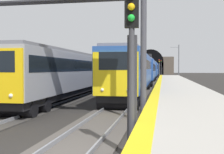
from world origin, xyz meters
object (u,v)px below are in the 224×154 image
at_px(railway_signal_near, 132,56).
at_px(catenary_mast_near, 179,61).
at_px(overhead_signal_gantry, 53,17).
at_px(train_main_approaching, 149,70).
at_px(train_adjacent_platform, 96,71).
at_px(railway_signal_far, 161,66).
at_px(railway_signal_mid, 159,68).

xyz_separation_m(railway_signal_near, catenary_mast_near, (62.87, -4.49, 1.37)).
bearing_deg(railway_signal_near, overhead_signal_gantry, -140.18).
xyz_separation_m(train_main_approaching, train_adjacent_platform, (-25.16, 5.04, -0.06)).
xyz_separation_m(railway_signal_far, catenary_mast_near, (-38.32, -4.49, 0.77)).
bearing_deg(railway_signal_far, train_adjacent_platform, -5.18).
height_order(train_adjacent_platform, catenary_mast_near, catenary_mast_near).
bearing_deg(catenary_mast_near, train_adjacent_platform, 163.34).
height_order(railway_signal_mid, catenary_mast_near, catenary_mast_near).
bearing_deg(catenary_mast_near, railway_signal_far, 6.69).
height_order(overhead_signal_gantry, catenary_mast_near, catenary_mast_near).
bearing_deg(railway_signal_far, railway_signal_mid, 0.00).
bearing_deg(train_main_approaching, railway_signal_mid, 132.10).
xyz_separation_m(train_adjacent_platform, catenary_mast_near, (38.21, -11.44, 2.00)).
bearing_deg(railway_signal_far, train_main_approaching, -2.11).
bearing_deg(railway_signal_near, railway_signal_far, -180.00).
bearing_deg(train_main_approaching, overhead_signal_gantry, -3.76).
height_order(railway_signal_near, catenary_mast_near, catenary_mast_near).
bearing_deg(train_main_approaching, railway_signal_far, 177.36).
bearing_deg(train_main_approaching, railway_signal_near, 1.66).
bearing_deg(overhead_signal_gantry, railway_signal_mid, -5.46).
xyz_separation_m(train_main_approaching, railway_signal_near, (-49.82, -1.90, 0.56)).
height_order(train_main_approaching, catenary_mast_near, catenary_mast_near).
height_order(railway_signal_near, railway_signal_mid, railway_signal_near).
height_order(railway_signal_mid, railway_signal_far, railway_signal_far).
xyz_separation_m(train_main_approaching, catenary_mast_near, (13.05, -6.39, 1.94)).
bearing_deg(railway_signal_near, catenary_mast_near, 175.91).
height_order(train_main_approaching, railway_signal_mid, train_main_approaching).
distance_m(railway_signal_near, catenary_mast_near, 63.04).
xyz_separation_m(train_adjacent_platform, overhead_signal_gantry, (-19.36, -2.52, 2.80)).
distance_m(train_adjacent_platform, railway_signal_near, 25.63).
bearing_deg(train_adjacent_platform, railway_signal_mid, 164.83).
xyz_separation_m(train_adjacent_platform, railway_signal_far, (76.52, -6.94, 1.23)).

